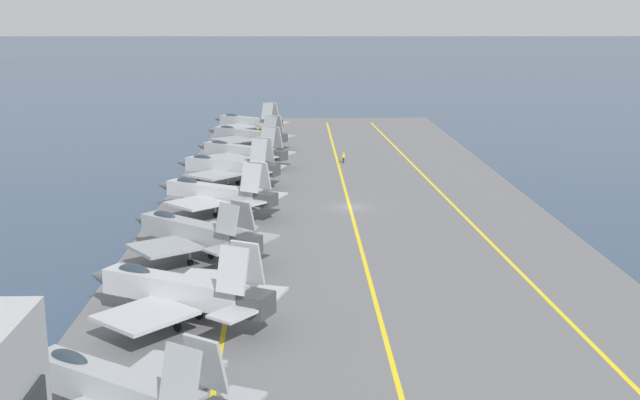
{
  "coord_description": "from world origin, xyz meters",
  "views": [
    {
      "loc": [
        -91.37,
        5.89,
        22.05
      ],
      "look_at": [
        -7.18,
        3.69,
        2.9
      ],
      "focal_mm": 45.0,
      "sensor_mm": 36.0,
      "label": 1
    }
  ],
  "objects_px": {
    "parked_jet_third": "(193,232)",
    "parked_jet_seventh": "(247,134)",
    "parked_jet_fifth": "(228,166)",
    "parked_jet_eighth": "(248,122)",
    "parked_jet_fourth": "(216,193)",
    "parked_jet_second": "(178,290)",
    "parked_jet_sixth": "(241,151)",
    "crew_yellow_vest": "(343,157)",
    "parked_jet_nearest": "(119,391)"
  },
  "relations": [
    {
      "from": "crew_yellow_vest",
      "to": "parked_jet_fifth",
      "type": "bearing_deg",
      "value": 136.29
    },
    {
      "from": "parked_jet_fourth",
      "to": "parked_jet_eighth",
      "type": "bearing_deg",
      "value": 0.34
    },
    {
      "from": "parked_jet_fourth",
      "to": "parked_jet_second",
      "type": "bearing_deg",
      "value": -178.98
    },
    {
      "from": "parked_jet_second",
      "to": "parked_jet_eighth",
      "type": "height_order",
      "value": "parked_jet_second"
    },
    {
      "from": "parked_jet_sixth",
      "to": "crew_yellow_vest",
      "type": "bearing_deg",
      "value": -84.19
    },
    {
      "from": "parked_jet_nearest",
      "to": "parked_jet_seventh",
      "type": "distance_m",
      "value": 96.53
    },
    {
      "from": "parked_jet_nearest",
      "to": "parked_jet_eighth",
      "type": "xyz_separation_m",
      "value": [
        113.55,
        0.33,
        -0.27
      ]
    },
    {
      "from": "parked_jet_third",
      "to": "parked_jet_seventh",
      "type": "height_order",
      "value": "parked_jet_third"
    },
    {
      "from": "parked_jet_nearest",
      "to": "parked_jet_sixth",
      "type": "relative_size",
      "value": 0.92
    },
    {
      "from": "parked_jet_fourth",
      "to": "parked_jet_eighth",
      "type": "xyz_separation_m",
      "value": [
        64.2,
        0.38,
        -0.12
      ]
    },
    {
      "from": "parked_jet_nearest",
      "to": "crew_yellow_vest",
      "type": "xyz_separation_m",
      "value": [
        81.77,
        -16.21,
        -1.73
      ]
    },
    {
      "from": "parked_jet_second",
      "to": "parked_jet_third",
      "type": "xyz_separation_m",
      "value": [
        15.47,
        0.87,
        0.15
      ]
    },
    {
      "from": "parked_jet_fourth",
      "to": "parked_jet_eighth",
      "type": "distance_m",
      "value": 64.2
    },
    {
      "from": "parked_jet_third",
      "to": "parked_jet_fourth",
      "type": "height_order",
      "value": "parked_jet_fourth"
    },
    {
      "from": "parked_jet_second",
      "to": "parked_jet_fifth",
      "type": "xyz_separation_m",
      "value": [
        48.67,
        0.6,
        0.12
      ]
    },
    {
      "from": "parked_jet_third",
      "to": "crew_yellow_vest",
      "type": "bearing_deg",
      "value": -18.16
    },
    {
      "from": "parked_jet_third",
      "to": "parked_jet_seventh",
      "type": "xyz_separation_m",
      "value": [
        64.86,
        -0.77,
        -0.32
      ]
    },
    {
      "from": "parked_jet_second",
      "to": "parked_jet_sixth",
      "type": "bearing_deg",
      "value": -0.1
    },
    {
      "from": "parked_jet_sixth",
      "to": "parked_jet_eighth",
      "type": "xyz_separation_m",
      "value": [
        33.35,
        1.09,
        0.17
      ]
    },
    {
      "from": "parked_jet_second",
      "to": "parked_jet_third",
      "type": "distance_m",
      "value": 15.5
    },
    {
      "from": "parked_jet_nearest",
      "to": "parked_jet_eighth",
      "type": "height_order",
      "value": "parked_jet_nearest"
    },
    {
      "from": "parked_jet_third",
      "to": "parked_jet_fourth",
      "type": "relative_size",
      "value": 0.93
    },
    {
      "from": "parked_jet_sixth",
      "to": "parked_jet_third",
      "type": "bearing_deg",
      "value": 178.84
    },
    {
      "from": "parked_jet_fourth",
      "to": "parked_jet_nearest",
      "type": "bearing_deg",
      "value": 179.94
    },
    {
      "from": "parked_jet_fifth",
      "to": "parked_jet_second",
      "type": "bearing_deg",
      "value": -179.3
    },
    {
      "from": "parked_jet_fifth",
      "to": "parked_jet_eighth",
      "type": "height_order",
      "value": "parked_jet_fifth"
    },
    {
      "from": "parked_jet_second",
      "to": "crew_yellow_vest",
      "type": "xyz_separation_m",
      "value": [
        65.58,
        -15.57,
        -1.6
      ]
    },
    {
      "from": "parked_jet_seventh",
      "to": "crew_yellow_vest",
      "type": "distance_m",
      "value": 21.57
    },
    {
      "from": "parked_jet_eighth",
      "to": "crew_yellow_vest",
      "type": "xyz_separation_m",
      "value": [
        -31.78,
        -16.54,
        -1.45
      ]
    },
    {
      "from": "parked_jet_fifth",
      "to": "crew_yellow_vest",
      "type": "relative_size",
      "value": 8.95
    },
    {
      "from": "parked_jet_second",
      "to": "parked_jet_eighth",
      "type": "xyz_separation_m",
      "value": [
        97.35,
        0.97,
        -0.15
      ]
    },
    {
      "from": "parked_jet_second",
      "to": "parked_jet_fifth",
      "type": "height_order",
      "value": "parked_jet_fifth"
    },
    {
      "from": "parked_jet_seventh",
      "to": "crew_yellow_vest",
      "type": "height_order",
      "value": "parked_jet_seventh"
    },
    {
      "from": "parked_jet_sixth",
      "to": "parked_jet_nearest",
      "type": "bearing_deg",
      "value": 179.46
    },
    {
      "from": "parked_jet_fifth",
      "to": "parked_jet_seventh",
      "type": "relative_size",
      "value": 0.96
    },
    {
      "from": "parked_jet_third",
      "to": "crew_yellow_vest",
      "type": "distance_m",
      "value": 52.76
    },
    {
      "from": "parked_jet_fourth",
      "to": "parked_jet_sixth",
      "type": "xyz_separation_m",
      "value": [
        30.85,
        -0.7,
        -0.29
      ]
    },
    {
      "from": "parked_jet_eighth",
      "to": "parked_jet_seventh",
      "type": "bearing_deg",
      "value": -177.06
    },
    {
      "from": "crew_yellow_vest",
      "to": "parked_jet_second",
      "type": "bearing_deg",
      "value": 166.65
    },
    {
      "from": "parked_jet_fifth",
      "to": "crew_yellow_vest",
      "type": "bearing_deg",
      "value": -43.71
    },
    {
      "from": "parked_jet_second",
      "to": "parked_jet_sixth",
      "type": "height_order",
      "value": "parked_jet_second"
    },
    {
      "from": "parked_jet_fourth",
      "to": "parked_jet_fifth",
      "type": "relative_size",
      "value": 1.03
    },
    {
      "from": "parked_jet_fourth",
      "to": "parked_jet_sixth",
      "type": "distance_m",
      "value": 30.86
    },
    {
      "from": "parked_jet_second",
      "to": "parked_jet_fourth",
      "type": "xyz_separation_m",
      "value": [
        33.16,
        0.59,
        -0.03
      ]
    },
    {
      "from": "parked_jet_nearest",
      "to": "parked_jet_fifth",
      "type": "height_order",
      "value": "parked_jet_fifth"
    },
    {
      "from": "parked_jet_nearest",
      "to": "parked_jet_fifth",
      "type": "distance_m",
      "value": 64.87
    },
    {
      "from": "parked_jet_fifth",
      "to": "parked_jet_eighth",
      "type": "bearing_deg",
      "value": 0.44
    },
    {
      "from": "parked_jet_fourth",
      "to": "parked_jet_sixth",
      "type": "height_order",
      "value": "parked_jet_fourth"
    },
    {
      "from": "parked_jet_third",
      "to": "parked_jet_seventh",
      "type": "distance_m",
      "value": 64.87
    },
    {
      "from": "parked_jet_eighth",
      "to": "crew_yellow_vest",
      "type": "relative_size",
      "value": 8.91
    }
  ]
}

